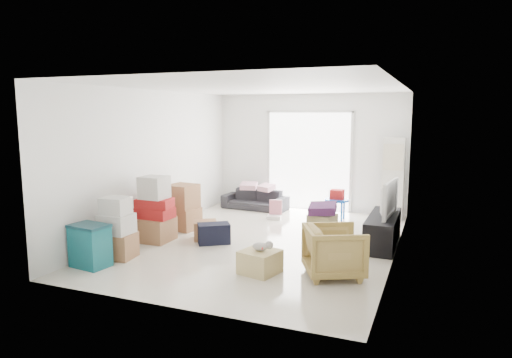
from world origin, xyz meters
The scene contains 21 objects.
room_shell centered at (0.00, 0.00, 1.35)m, with size 4.98×6.48×3.18m.
sliding_door centered at (0.00, 2.98, 1.24)m, with size 2.10×0.04×2.33m.
ac_tower centered at (1.95, 2.65, 0.88)m, with size 0.45×0.30×1.75m, color beige.
tv_console centered at (2.00, 0.55, 0.26)m, with size 0.47×1.57×0.52m, color black.
television centered at (2.00, 0.55, 0.59)m, with size 1.05×0.61×0.14m, color black.
sofa centered at (-1.16, 2.50, 0.30)m, with size 1.55×0.45×0.61m, color #26272C.
pillow_left centered at (-1.34, 2.54, 0.66)m, with size 0.37×0.29×0.12m, color #E6A8B6.
pillow_right centered at (-0.86, 2.47, 0.66)m, with size 0.32×0.25×0.11m, color #E6A8B6.
armchair centered at (1.54, -1.27, 0.39)m, with size 0.76×0.72×0.79m, color tan.
storage_bins centered at (-1.90, -2.21, 0.32)m, with size 0.60×0.46×0.64m.
box_stack_a centered at (-1.80, -1.72, 0.43)m, with size 0.58×0.50×0.97m.
box_stack_b centered at (-1.80, -0.68, 0.50)m, with size 0.65×0.57×1.16m.
box_stack_c centered at (-1.77, 0.22, 0.43)m, with size 0.67×0.59×0.89m.
loose_box centered at (-1.02, -0.27, 0.17)m, with size 0.40×0.40×0.34m, color #9F6948.
duffel_bag centered at (-0.76, -0.44, 0.18)m, with size 0.55×0.33×0.35m, color black.
ottoman centered at (0.92, 0.64, 0.22)m, with size 0.43×0.43×0.43m, color olive.
blanket centered at (0.92, 0.64, 0.50)m, with size 0.48×0.48×0.14m, color #401B45.
kids_table centered at (0.87, 2.13, 0.46)m, with size 0.52×0.52×0.65m.
toy_walker centered at (-0.40, 1.74, 0.11)m, with size 0.34×0.32×0.40m.
wood_crate centered at (0.54, -1.52, 0.16)m, with size 0.49×0.49×0.33m, color #E0C881.
plush_bunny centered at (0.57, -1.52, 0.40)m, with size 0.30×0.17×0.15m.
Camera 1 is at (2.81, -7.35, 2.27)m, focal length 32.00 mm.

